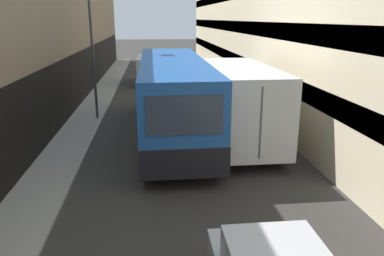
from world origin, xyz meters
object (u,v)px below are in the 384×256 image
at_px(box_truck, 233,99).
at_px(street_lamp, 90,18).
at_px(panel_van, 151,68).
at_px(bus, 173,96).

distance_m(box_truck, street_lamp, 7.59).
height_order(panel_van, street_lamp, street_lamp).
xyz_separation_m(bus, street_lamp, (-3.56, 2.77, 3.11)).
distance_m(panel_van, street_lamp, 11.38).
relative_size(box_truck, street_lamp, 1.29).
bearing_deg(street_lamp, box_truck, -30.62).
xyz_separation_m(bus, panel_van, (-0.90, 13.21, -0.55)).
xyz_separation_m(box_truck, panel_van, (-3.27, 13.95, -0.50)).
xyz_separation_m(panel_van, street_lamp, (-2.66, -10.44, 3.66)).
bearing_deg(panel_van, box_truck, -76.80).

